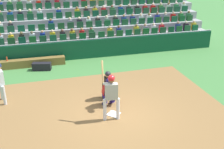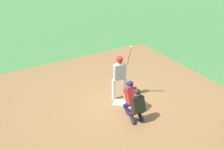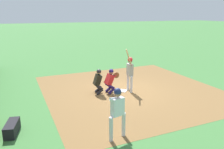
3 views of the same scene
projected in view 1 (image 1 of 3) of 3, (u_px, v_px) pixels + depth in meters
The scene contains 12 objects.
ground_plane at pixel (114, 114), 11.05m from camera, with size 160.00×160.00×0.00m, color #437D3D.
infield_dirt_patch at pixel (117, 121), 10.61m from camera, with size 9.12×8.93×0.01m, color olive.
home_plate_marker at pixel (114, 114), 11.05m from camera, with size 0.44×0.44×0.02m, color white.
batter_at_plate at pixel (111, 92), 10.27m from camera, with size 0.64×0.52×2.29m.
catcher_crouching at pixel (108, 90), 11.39m from camera, with size 0.49×0.74×1.29m.
home_plate_umpire at pixel (108, 84), 11.97m from camera, with size 0.49×0.49×1.31m.
dugout_wall at pixel (84, 49), 16.69m from camera, with size 16.82×0.24×1.18m.
dugout_bench at pixel (28, 63), 15.56m from camera, with size 4.04×0.40×0.44m, color brown.
water_bottle_on_bench at pixel (7, 59), 15.20m from camera, with size 0.07×0.07×0.23m, color #CF4222.
equipment_duffel_bag at pixel (42, 66), 15.15m from camera, with size 0.98×0.36×0.41m, color black.
on_deck_batter at pixel (1, 79), 11.56m from camera, with size 0.32×0.67×1.76m.
bleacher_stand at pixel (71, 20), 21.06m from camera, with size 19.05×5.27×3.96m.
Camera 1 is at (2.57, 9.18, 5.81)m, focal length 45.40 mm.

